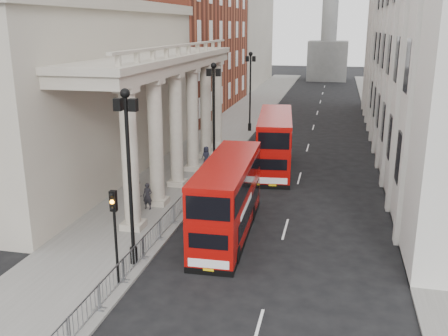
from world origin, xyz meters
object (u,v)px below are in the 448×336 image
Objects in this scene: traffic_light at (114,220)px; bus_near at (228,197)px; monument_column at (331,0)px; bus_far at (275,141)px; pedestrian_b at (135,184)px; lamp_post_north at (250,86)px; pedestrian_c at (206,156)px; lamp_post_south at (129,167)px; lamp_post_mid at (214,110)px; pedestrian_a at (148,196)px.

bus_near is (3.48, 6.60, -0.93)m from traffic_light.
monument_column is at bearing 85.87° from traffic_light.
bus_far is 12.10m from pedestrian_b.
monument_column reaches higher than lamp_post_north.
bus_near reaches higher than pedestrian_c.
lamp_post_north reaches higher than bus_near.
pedestrian_c is (-1.00, 17.40, -3.99)m from lamp_post_south.
lamp_post_south and lamp_post_mid have the same top height.
lamp_post_mid is 16.00m from lamp_post_north.
pedestrian_a is (-2.00, -24.98, -3.96)m from lamp_post_north.
lamp_post_mid is at bearing 105.57° from bus_near.
lamp_post_south is 10.53m from pedestrian_b.
traffic_light is (0.10, -18.02, -1.80)m from lamp_post_mid.
bus_near is at bearing -72.60° from lamp_post_mid.
lamp_post_mid is 4.35m from pedestrian_c.
monument_column is 73.14m from lamp_post_mid.
bus_near is at bearing 154.10° from pedestrian_b.
bus_far is 12.76m from pedestrian_a.
bus_far reaches higher than pedestrian_b.
monument_column is 31.15× the size of pedestrian_b.
monument_column is 6.51× the size of lamp_post_north.
traffic_light reaches higher than pedestrian_b.
monument_column is 71.40m from bus_far.
bus_far is (4.44, -14.04, -2.60)m from lamp_post_north.
pedestrian_b is (-8.10, -8.89, -1.32)m from bus_far.
lamp_post_north is (0.00, 32.00, 0.00)m from lamp_post_south.
lamp_post_south is at bearing -65.29° from pedestrian_c.
pedestrian_b is (-1.66, 2.04, 0.04)m from pedestrian_a.
monument_column is at bearing 86.10° from bus_near.
lamp_post_mid reaches higher than pedestrian_a.
traffic_light is at bearing -89.83° from lamp_post_north.
bus_far reaches higher than traffic_light.
pedestrian_c is (1.00, 10.38, -0.03)m from pedestrian_a.
lamp_post_mid is at bearing -90.00° from lamp_post_north.
traffic_light is at bearing -75.54° from pedestrian_a.
pedestrian_c is at bearing -96.15° from monument_column.
lamp_post_south reaches higher than pedestrian_b.
pedestrian_a is (-5.58, 2.44, -1.23)m from bus_near.
traffic_light is at bearing 114.62° from pedestrian_b.
bus_near is (3.58, -11.42, -2.73)m from lamp_post_mid.
lamp_post_north is 5.03× the size of pedestrian_a.
bus_near is 13.67m from pedestrian_c.
lamp_post_mid is 5.19× the size of pedestrian_c.
monument_column is 5.19× the size of bus_far.
pedestrian_b is (-3.76, 11.08, -2.12)m from traffic_light.
pedestrian_c is at bearing 107.83° from bus_near.
bus_far reaches higher than pedestrian_a.
traffic_light is at bearing -94.13° from monument_column.
lamp_post_north is 15.17m from pedestrian_c.
bus_near is at bearing 52.00° from lamp_post_south.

